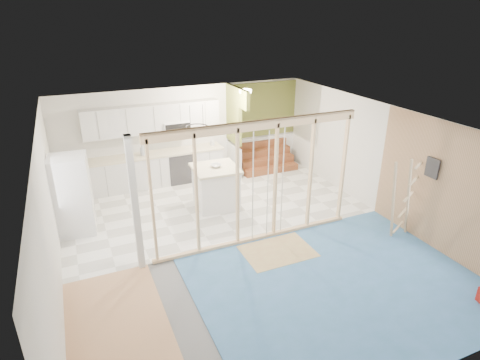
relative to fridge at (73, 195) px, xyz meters
name	(u,v)px	position (x,y,z in m)	size (l,w,h in m)	color
room	(243,186)	(3.11, -1.87, 0.43)	(7.01, 8.01, 2.61)	slate
floor_overlays	(245,240)	(3.18, -1.81, -0.86)	(7.00, 8.00, 0.03)	white
stud_frame	(233,175)	(2.89, -1.87, 0.70)	(4.66, 0.14, 2.60)	beige
base_cabinets	(134,177)	(1.50, 1.49, -0.41)	(4.45, 2.24, 0.93)	silver
upper_cabinets	(155,120)	(2.27, 1.94, 0.95)	(3.60, 0.41, 0.85)	silver
green_partition	(256,140)	(5.15, 1.79, 0.07)	(2.25, 1.51, 2.60)	olive
pot_rack	(197,129)	(2.80, 0.02, 1.12)	(0.52, 0.52, 0.72)	black
sheathing_panel	(457,196)	(6.59, -3.87, 0.43)	(0.02, 4.00, 2.60)	tan
electrical_panel	(432,168)	(6.54, -3.27, 0.78)	(0.04, 0.30, 0.40)	#353539
ceiling_light	(245,91)	(4.51, 1.13, 1.67)	(0.32, 0.32, 0.08)	#FFEABF
fridge	(73,195)	(0.00, 0.00, 0.00)	(0.82, 0.79, 1.75)	white
island	(216,187)	(3.19, -0.07, -0.36)	(1.12, 1.12, 1.04)	white
bowl	(216,166)	(3.22, -0.04, 0.19)	(0.26, 0.26, 0.06)	silver
soap_bottle_a	(142,150)	(1.82, 1.79, 0.21)	(0.12, 0.12, 0.31)	#9DA5AF
soap_bottle_b	(212,142)	(3.81, 1.84, 0.16)	(0.09, 0.09, 0.20)	silver
ladder	(403,199)	(6.20, -2.99, 0.05)	(0.95, 0.20, 1.80)	tan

